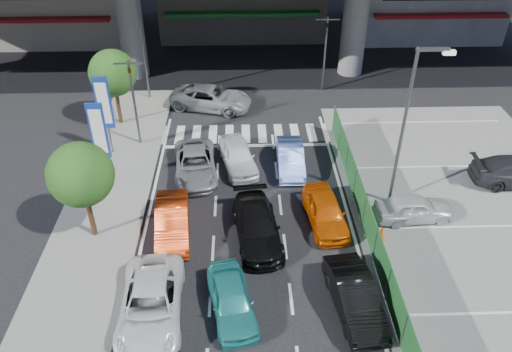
{
  "coord_description": "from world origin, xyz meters",
  "views": [
    {
      "loc": [
        -0.21,
        -13.29,
        15.32
      ],
      "look_at": [
        0.37,
        5.13,
        2.37
      ],
      "focal_mm": 35.0,
      "sensor_mm": 36.0,
      "label": 1
    }
  ],
  "objects_px": {
    "sedan_black_mid": "(257,227)",
    "traffic_cone": "(382,233)",
    "kei_truck_front_right": "(290,158)",
    "taxi_orange_right": "(326,212)",
    "signboard_far": "(104,105)",
    "tree_near": "(81,175)",
    "street_lamp_left": "(144,30)",
    "parked_sedan_white": "(414,208)",
    "traffic_light_right": "(326,35)",
    "sedan_white_mid_left": "(151,304)",
    "tree_far": "(113,73)",
    "crossing_wagon_silver": "(211,98)",
    "taxi_orange_left": "(172,221)",
    "wagon_silver_front_left": "(195,164)",
    "traffic_light_left": "(131,82)",
    "signboard_near": "(99,133)",
    "taxi_teal_mid": "(232,300)",
    "hatch_black_mid_right": "(355,297)",
    "street_lamp_right": "(409,118)",
    "sedan_white_front_mid": "(238,156)"
  },
  "relations": [
    {
      "from": "sedan_black_mid",
      "to": "traffic_cone",
      "type": "xyz_separation_m",
      "value": [
        5.57,
        -0.3,
        -0.24
      ]
    },
    {
      "from": "kei_truck_front_right",
      "to": "taxi_orange_right",
      "type": "bearing_deg",
      "value": -74.44
    },
    {
      "from": "signboard_far",
      "to": "tree_near",
      "type": "bearing_deg",
      "value": -85.1
    },
    {
      "from": "street_lamp_left",
      "to": "parked_sedan_white",
      "type": "relative_size",
      "value": 2.18
    },
    {
      "from": "traffic_light_right",
      "to": "sedan_white_mid_left",
      "type": "height_order",
      "value": "traffic_light_right"
    },
    {
      "from": "tree_far",
      "to": "crossing_wagon_silver",
      "type": "bearing_deg",
      "value": 19.52
    },
    {
      "from": "sedan_black_mid",
      "to": "kei_truck_front_right",
      "type": "relative_size",
      "value": 1.19
    },
    {
      "from": "taxi_orange_left",
      "to": "traffic_light_right",
      "type": "bearing_deg",
      "value": 53.67
    },
    {
      "from": "taxi_orange_right",
      "to": "traffic_cone",
      "type": "relative_size",
      "value": 5.28
    },
    {
      "from": "tree_far",
      "to": "kei_truck_front_right",
      "type": "xyz_separation_m",
      "value": [
        10.16,
        -5.3,
        -2.74
      ]
    },
    {
      "from": "sedan_white_mid_left",
      "to": "wagon_silver_front_left",
      "type": "relative_size",
      "value": 1.07
    },
    {
      "from": "tree_far",
      "to": "traffic_light_left",
      "type": "bearing_deg",
      "value": -57.38
    },
    {
      "from": "street_lamp_left",
      "to": "tree_far",
      "type": "bearing_deg",
      "value": -112.84
    },
    {
      "from": "signboard_far",
      "to": "kei_truck_front_right",
      "type": "distance_m",
      "value": 10.41
    },
    {
      "from": "traffic_light_left",
      "to": "signboard_near",
      "type": "xyz_separation_m",
      "value": [
        -1.0,
        -4.01,
        -0.87
      ]
    },
    {
      "from": "street_lamp_left",
      "to": "taxi_teal_mid",
      "type": "distance_m",
      "value": 19.8
    },
    {
      "from": "street_lamp_left",
      "to": "taxi_orange_right",
      "type": "xyz_separation_m",
      "value": [
        9.91,
        -13.43,
        -4.09
      ]
    },
    {
      "from": "taxi_orange_right",
      "to": "traffic_light_left",
      "type": "bearing_deg",
      "value": 136.49
    },
    {
      "from": "hatch_black_mid_right",
      "to": "parked_sedan_white",
      "type": "relative_size",
      "value": 1.14
    },
    {
      "from": "signboard_near",
      "to": "taxi_orange_right",
      "type": "distance_m",
      "value": 11.57
    },
    {
      "from": "street_lamp_left",
      "to": "taxi_orange_right",
      "type": "relative_size",
      "value": 2.01
    },
    {
      "from": "traffic_light_right",
      "to": "sedan_black_mid",
      "type": "distance_m",
      "value": 16.55
    },
    {
      "from": "crossing_wagon_silver",
      "to": "parked_sedan_white",
      "type": "relative_size",
      "value": 1.44
    },
    {
      "from": "traffic_light_left",
      "to": "crossing_wagon_silver",
      "type": "relative_size",
      "value": 0.99
    },
    {
      "from": "tree_near",
      "to": "hatch_black_mid_right",
      "type": "height_order",
      "value": "tree_near"
    },
    {
      "from": "signboard_near",
      "to": "parked_sedan_white",
      "type": "relative_size",
      "value": 1.28
    },
    {
      "from": "street_lamp_right",
      "to": "kei_truck_front_right",
      "type": "relative_size",
      "value": 2.03
    },
    {
      "from": "hatch_black_mid_right",
      "to": "traffic_light_left",
      "type": "bearing_deg",
      "value": 121.43
    },
    {
      "from": "tree_far",
      "to": "sedan_white_front_mid",
      "type": "distance_m",
      "value": 9.31
    },
    {
      "from": "signboard_near",
      "to": "traffic_cone",
      "type": "bearing_deg",
      "value": -19.65
    },
    {
      "from": "street_lamp_left",
      "to": "crossing_wagon_silver",
      "type": "relative_size",
      "value": 1.52
    },
    {
      "from": "signboard_far",
      "to": "hatch_black_mid_right",
      "type": "height_order",
      "value": "signboard_far"
    },
    {
      "from": "taxi_orange_right",
      "to": "tree_far",
      "type": "bearing_deg",
      "value": 132.61
    },
    {
      "from": "tree_far",
      "to": "sedan_black_mid",
      "type": "xyz_separation_m",
      "value": [
        8.18,
        -10.9,
        -2.71
      ]
    },
    {
      "from": "taxi_teal_mid",
      "to": "traffic_light_right",
      "type": "bearing_deg",
      "value": 60.85
    },
    {
      "from": "signboard_near",
      "to": "parked_sedan_white",
      "type": "height_order",
      "value": "signboard_near"
    },
    {
      "from": "tree_near",
      "to": "parked_sedan_white",
      "type": "height_order",
      "value": "tree_near"
    },
    {
      "from": "tree_far",
      "to": "taxi_orange_right",
      "type": "distance_m",
      "value": 15.35
    },
    {
      "from": "sedan_black_mid",
      "to": "taxi_orange_right",
      "type": "xyz_separation_m",
      "value": [
        3.21,
        0.96,
        -0.0
      ]
    },
    {
      "from": "wagon_silver_front_left",
      "to": "sedan_white_mid_left",
      "type": "bearing_deg",
      "value": -102.09
    },
    {
      "from": "tree_near",
      "to": "sedan_white_mid_left",
      "type": "distance_m",
      "value": 6.32
    },
    {
      "from": "tree_far",
      "to": "taxi_orange_right",
      "type": "xyz_separation_m",
      "value": [
        11.39,
        -9.93,
        -2.71
      ]
    },
    {
      "from": "street_lamp_right",
      "to": "sedan_white_mid_left",
      "type": "relative_size",
      "value": 1.61
    },
    {
      "from": "tree_far",
      "to": "crossing_wagon_silver",
      "type": "xyz_separation_m",
      "value": [
        5.59,
        1.98,
        -2.65
      ]
    },
    {
      "from": "sedan_white_mid_left",
      "to": "taxi_orange_right",
      "type": "relative_size",
      "value": 1.25
    },
    {
      "from": "sedan_white_mid_left",
      "to": "sedan_black_mid",
      "type": "relative_size",
      "value": 1.06
    },
    {
      "from": "street_lamp_right",
      "to": "taxi_orange_left",
      "type": "xyz_separation_m",
      "value": [
        -10.62,
        -1.94,
        -4.08
      ]
    },
    {
      "from": "hatch_black_mid_right",
      "to": "traffic_cone",
      "type": "xyz_separation_m",
      "value": [
        1.99,
        3.88,
        -0.25
      ]
    },
    {
      "from": "signboard_near",
      "to": "taxi_orange_left",
      "type": "xyz_separation_m",
      "value": [
        3.75,
        -3.93,
        -2.37
      ]
    },
    {
      "from": "wagon_silver_front_left",
      "to": "kei_truck_front_right",
      "type": "relative_size",
      "value": 1.18
    }
  ]
}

